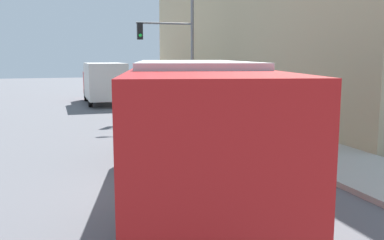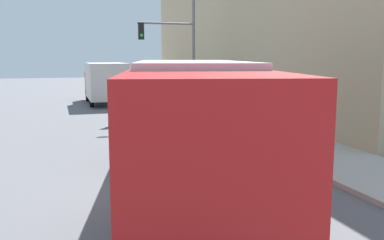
{
  "view_description": "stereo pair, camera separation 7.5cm",
  "coord_description": "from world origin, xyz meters",
  "px_view_note": "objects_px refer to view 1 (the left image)",
  "views": [
    {
      "loc": [
        -2.31,
        -10.1,
        3.33
      ],
      "look_at": [
        1.67,
        2.27,
        1.39
      ],
      "focal_mm": 40.0,
      "sensor_mm": 36.0,
      "label": 1
    },
    {
      "loc": [
        -2.23,
        -10.12,
        3.33
      ],
      "look_at": [
        1.67,
        2.27,
        1.39
      ],
      "focal_mm": 40.0,
      "sensor_mm": 36.0,
      "label": 2
    }
  ],
  "objects_px": {
    "city_bus": "(191,120)",
    "street_lamp": "(188,28)",
    "delivery_truck": "(104,82)",
    "traffic_light_pole": "(173,50)",
    "fire_hydrant": "(290,141)",
    "pedestrian_near_corner": "(240,105)",
    "parking_meter": "(228,107)"
  },
  "relations": [
    {
      "from": "parking_meter",
      "to": "pedestrian_near_corner",
      "type": "bearing_deg",
      "value": 42.71
    },
    {
      "from": "parking_meter",
      "to": "pedestrian_near_corner",
      "type": "xyz_separation_m",
      "value": [
        0.95,
        0.88,
        -0.04
      ]
    },
    {
      "from": "city_bus",
      "to": "fire_hydrant",
      "type": "bearing_deg",
      "value": 46.76
    },
    {
      "from": "street_lamp",
      "to": "pedestrian_near_corner",
      "type": "distance_m",
      "value": 6.57
    },
    {
      "from": "fire_hydrant",
      "to": "pedestrian_near_corner",
      "type": "xyz_separation_m",
      "value": [
        0.95,
        6.24,
        0.48
      ]
    },
    {
      "from": "traffic_light_pole",
      "to": "street_lamp",
      "type": "bearing_deg",
      "value": 16.62
    },
    {
      "from": "parking_meter",
      "to": "traffic_light_pole",
      "type": "bearing_deg",
      "value": 99.69
    },
    {
      "from": "parking_meter",
      "to": "pedestrian_near_corner",
      "type": "distance_m",
      "value": 1.3
    },
    {
      "from": "city_bus",
      "to": "delivery_truck",
      "type": "relative_size",
      "value": 1.59
    },
    {
      "from": "traffic_light_pole",
      "to": "parking_meter",
      "type": "distance_m",
      "value": 6.43
    },
    {
      "from": "city_bus",
      "to": "street_lamp",
      "type": "relative_size",
      "value": 1.31
    },
    {
      "from": "fire_hydrant",
      "to": "traffic_light_pole",
      "type": "distance_m",
      "value": 11.63
    },
    {
      "from": "city_bus",
      "to": "traffic_light_pole",
      "type": "bearing_deg",
      "value": 89.34
    },
    {
      "from": "city_bus",
      "to": "pedestrian_near_corner",
      "type": "relative_size",
      "value": 6.26
    },
    {
      "from": "street_lamp",
      "to": "pedestrian_near_corner",
      "type": "bearing_deg",
      "value": -79.69
    },
    {
      "from": "fire_hydrant",
      "to": "street_lamp",
      "type": "xyz_separation_m",
      "value": [
        0.0,
        11.45,
        4.37
      ]
    },
    {
      "from": "city_bus",
      "to": "street_lamp",
      "type": "height_order",
      "value": "street_lamp"
    },
    {
      "from": "traffic_light_pole",
      "to": "city_bus",
      "type": "bearing_deg",
      "value": -103.71
    },
    {
      "from": "parking_meter",
      "to": "pedestrian_near_corner",
      "type": "height_order",
      "value": "pedestrian_near_corner"
    },
    {
      "from": "street_lamp",
      "to": "pedestrian_near_corner",
      "type": "height_order",
      "value": "street_lamp"
    },
    {
      "from": "delivery_truck",
      "to": "traffic_light_pole",
      "type": "xyz_separation_m",
      "value": [
        3.14,
        -7.0,
        2.11
      ]
    },
    {
      "from": "pedestrian_near_corner",
      "to": "traffic_light_pole",
      "type": "bearing_deg",
      "value": 111.56
    },
    {
      "from": "fire_hydrant",
      "to": "street_lamp",
      "type": "height_order",
      "value": "street_lamp"
    },
    {
      "from": "delivery_truck",
      "to": "traffic_light_pole",
      "type": "distance_m",
      "value": 7.95
    },
    {
      "from": "delivery_truck",
      "to": "parking_meter",
      "type": "distance_m",
      "value": 13.45
    },
    {
      "from": "city_bus",
      "to": "street_lamp",
      "type": "xyz_separation_m",
      "value": [
        4.43,
        14.4,
        3.05
      ]
    },
    {
      "from": "city_bus",
      "to": "traffic_light_pole",
      "type": "xyz_separation_m",
      "value": [
        3.44,
        14.11,
        1.82
      ]
    },
    {
      "from": "traffic_light_pole",
      "to": "street_lamp",
      "type": "relative_size",
      "value": 0.63
    },
    {
      "from": "delivery_truck",
      "to": "pedestrian_near_corner",
      "type": "height_order",
      "value": "delivery_truck"
    },
    {
      "from": "delivery_truck",
      "to": "pedestrian_near_corner",
      "type": "relative_size",
      "value": 3.95
    },
    {
      "from": "delivery_truck",
      "to": "fire_hydrant",
      "type": "distance_m",
      "value": 18.64
    },
    {
      "from": "delivery_truck",
      "to": "pedestrian_near_corner",
      "type": "xyz_separation_m",
      "value": [
        5.08,
        -11.91,
        -0.55
      ]
    }
  ]
}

